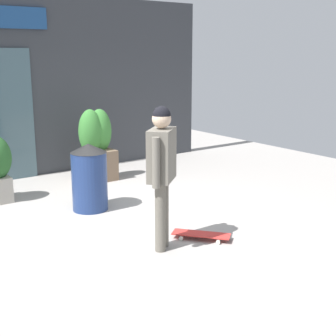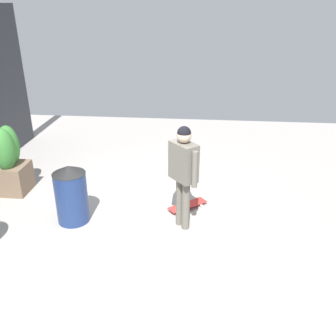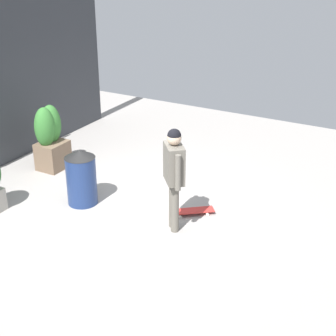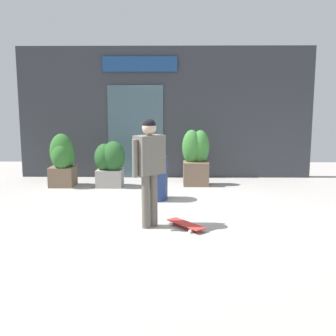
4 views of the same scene
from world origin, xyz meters
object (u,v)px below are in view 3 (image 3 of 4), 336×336
(skateboarder, at_px, (174,169))
(planter_box_right, at_px, (50,137))
(skateboard, at_px, (193,211))
(trash_bin, at_px, (81,177))

(skateboarder, xyz_separation_m, planter_box_right, (0.91, 3.39, -0.40))
(skateboard, bearing_deg, trash_bin, 158.26)
(skateboard, height_order, planter_box_right, planter_box_right)
(skateboard, relative_size, trash_bin, 0.70)
(trash_bin, bearing_deg, planter_box_right, 58.53)
(skateboard, height_order, trash_bin, trash_bin)
(skateboarder, relative_size, skateboard, 2.45)
(skateboarder, relative_size, planter_box_right, 1.31)
(planter_box_right, bearing_deg, skateboard, -95.49)
(trash_bin, bearing_deg, skateboarder, -89.62)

